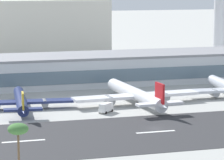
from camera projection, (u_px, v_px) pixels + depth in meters
ground_plane at (155, 128)px, 185.27m from camera, size 1400.00×1400.00×0.00m
runway_strip at (160, 132)px, 181.25m from camera, size 800.00×43.02×0.08m
runway_centreline_dash_3 at (24, 141)px, 170.40m from camera, size 12.00×1.20×0.01m
runway_centreline_dash_4 at (156, 132)px, 180.86m from camera, size 12.00×1.20×0.01m
terminal_building at (99, 69)px, 265.46m from camera, size 212.93×28.24×12.69m
control_tower at (220, 9)px, 327.66m from camera, size 11.77×11.77×47.76m
distant_hotel_block at (28, 28)px, 364.90m from camera, size 94.51×28.67×32.53m
airliner_gold_tail_gate_0 at (21, 102)px, 211.83m from camera, size 36.55×42.11×8.79m
airliner_red_tail_gate_1 at (137, 95)px, 219.97m from camera, size 47.26×51.85×10.82m
service_box_truck_1 at (106, 107)px, 207.28m from camera, size 5.95×5.93×3.25m
palm_tree_0 at (18, 130)px, 141.47m from camera, size 4.82×4.82×11.62m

